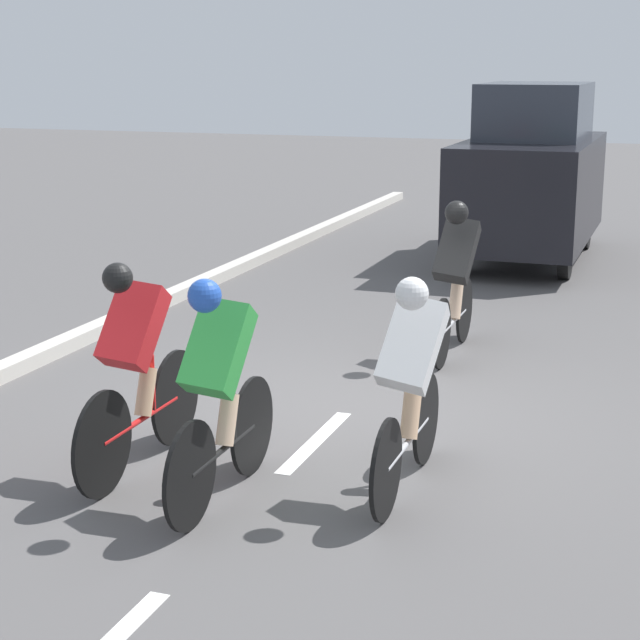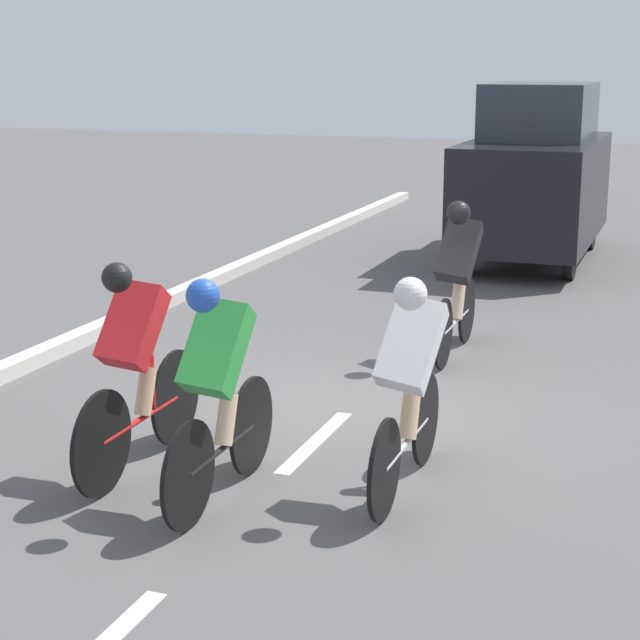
% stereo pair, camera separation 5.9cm
% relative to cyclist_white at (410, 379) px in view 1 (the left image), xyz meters
% --- Properties ---
extents(ground_plane, '(60.00, 60.00, 0.00)m').
position_rel_cyclist_white_xyz_m(ground_plane, '(0.91, -1.50, -0.79)').
color(ground_plane, '#565454').
extents(lane_stripe_mid, '(0.12, 1.40, 0.01)m').
position_rel_cyclist_white_xyz_m(lane_stripe_mid, '(0.91, -0.72, -0.79)').
color(lane_stripe_mid, white).
rests_on(lane_stripe_mid, ground).
extents(lane_stripe_far, '(0.12, 1.40, 0.01)m').
position_rel_cyclist_white_xyz_m(lane_stripe_far, '(0.91, -3.92, -0.79)').
color(lane_stripe_far, white).
rests_on(lane_stripe_far, ground).
extents(cyclist_white, '(0.41, 1.68, 1.52)m').
position_rel_cyclist_white_xyz_m(cyclist_white, '(0.00, 0.00, 0.00)').
color(cyclist_white, black).
rests_on(cyclist_white, ground).
extents(cyclist_black, '(0.39, 1.68, 1.55)m').
position_rel_cyclist_white_xyz_m(cyclist_black, '(0.45, -3.40, 0.02)').
color(cyclist_black, black).
rests_on(cyclist_black, ground).
extents(cyclist_red, '(0.37, 1.76, 1.54)m').
position_rel_cyclist_white_xyz_m(cyclist_red, '(1.87, 0.25, -0.01)').
color(cyclist_red, black).
rests_on(cyclist_red, ground).
extents(cyclist_green, '(0.37, 1.66, 1.54)m').
position_rel_cyclist_white_xyz_m(cyclist_green, '(1.10, 0.56, 0.00)').
color(cyclist_green, black).
rests_on(cyclist_green, ground).
extents(support_car, '(1.70, 3.95, 2.48)m').
position_rel_cyclist_white_xyz_m(support_car, '(0.56, -8.83, 0.42)').
color(support_car, black).
rests_on(support_car, ground).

